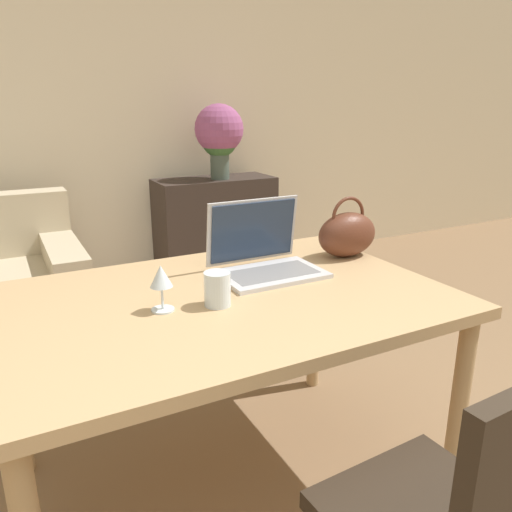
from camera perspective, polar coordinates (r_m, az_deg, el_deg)
wall_back at (r=3.95m, az=-19.57°, el=15.95°), size 10.00×0.06×2.70m
dining_table at (r=1.69m, az=-3.46°, el=-6.96°), size 1.45×0.99×0.76m
sideboard at (r=3.98m, az=-4.64°, el=3.08°), size 0.92×0.40×0.81m
laptop at (r=1.87m, az=0.75°, el=0.33°), size 0.38×0.30×0.26m
drinking_glass at (r=1.56m, az=-4.44°, el=-3.77°), size 0.08×0.08×0.11m
wine_glass at (r=1.53m, az=-10.79°, el=-2.62°), size 0.07×0.07×0.15m
handbag at (r=2.08m, az=10.38°, el=2.52°), size 0.26×0.15×0.25m
flower_vase at (r=3.83m, az=-4.23°, el=13.74°), size 0.37×0.37×0.56m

